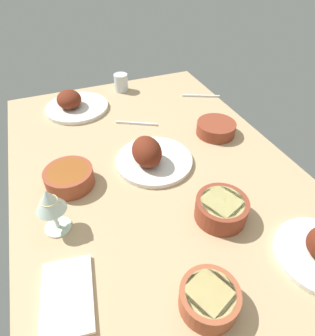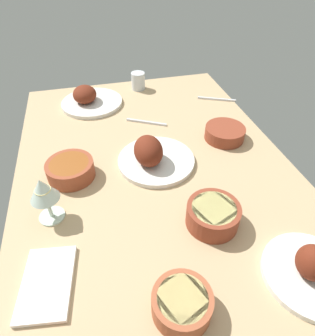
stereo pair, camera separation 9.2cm
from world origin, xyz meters
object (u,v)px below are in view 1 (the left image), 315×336
Objects in this scene: bowl_soup at (69,177)px; wine_glass at (49,202)px; bowl_potatoes at (221,208)px; fork_loose at (201,96)px; bowl_sauce at (216,128)px; folded_napkin at (67,296)px; plate_near_viewer at (151,156)px; plate_far_side at (74,104)px; bowl_pasta at (209,298)px; water_tumbler at (121,83)px; spoon_loose at (136,123)px.

bowl_soup is 1.05× the size of wine_glass.
bowl_potatoes is 70.58cm from fork_loose.
bowl_sauce is 0.83× the size of folded_napkin.
plate_near_viewer is at bearing -111.86° from fork_loose.
bowl_pasta is (-94.15, -12.35, 0.57)cm from plate_far_side.
bowl_potatoes is 1.78× the size of water_tumbler.
folded_napkin is at bearing 65.23° from bowl_pasta.
water_tumbler reaches higher than bowl_potatoes.
water_tumbler reaches higher than fork_loose.
fork_loose is at bearing -133.45° from spoon_loose.
bowl_sauce is 30.17cm from fork_loose.
bowl_potatoes reaches higher than fork_loose.
bowl_potatoes is (-35.75, 19.55, 0.78)cm from bowl_sauce.
bowl_potatoes is 45.83cm from bowl_soup.
water_tumbler reaches higher than spoon_loose.
bowl_pasta is at bearing -156.24° from bowl_soup.
wine_glass is at bearing 73.16° from bowl_potatoes.
spoon_loose is at bearing -49.98° from bowl_soup.
plate_near_viewer is 26.36cm from bowl_soup.
fork_loose is (36.20, -64.88, -2.61)cm from bowl_soup.
spoon_loose is (25.22, -3.46, -2.96)cm from plate_near_viewer.
bowl_pasta is (-47.93, 5.17, -0.26)cm from plate_near_viewer.
plate_near_viewer is 1.82× the size of bowl_potatoes.
bowl_pasta is (-55.68, 34.50, 0.50)cm from bowl_sauce.
bowl_potatoes is 0.85× the size of spoon_loose.
bowl_soup is (28.19, 36.13, -0.37)cm from bowl_potatoes.
plate_near_viewer is 1.76× the size of bowl_sauce.
wine_glass is at bearing -1.61° from folded_napkin.
water_tumbler is at bearing 25.46° from bowl_sauce.
bowl_potatoes reaches higher than spoon_loose.
plate_near_viewer is 48.15cm from folded_napkin.
bowl_soup is 17.93cm from wine_glass.
fork_loose is at bearing -27.40° from bowl_pasta.
bowl_soup reaches higher than folded_napkin.
wine_glass is (-15.50, 5.78, 6.92)cm from bowl_soup.
wine_glass reaches higher than spoon_loose.
plate_far_side is 1.79× the size of bowl_soup.
plate_near_viewer reaches higher than bowl_soup.
folded_napkin is 1.06× the size of spoon_loose.
plate_far_side is at bearing -165.17° from fork_loose.
bowl_soup is (-46.03, 8.83, 0.47)cm from plate_far_side.
bowl_sauce is 1.04× the size of wine_glass.
plate_near_viewer is at bearing -6.16° from bowl_pasta.
folded_napkin is 101.01cm from fork_loose.
bowl_pasta is (-19.93, 14.95, -0.27)cm from bowl_potatoes.
spoon_loose is (73.15, -8.64, -2.71)cm from bowl_pasta.
bowl_potatoes is (-28.01, -9.78, 0.02)cm from plate_near_viewer.
folded_napkin is at bearing 99.66° from bowl_potatoes.
bowl_sauce is 56.19cm from bowl_soup.
fork_loose is at bearing -60.84° from bowl_soup.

